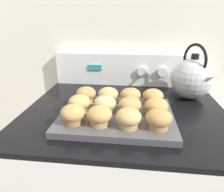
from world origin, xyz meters
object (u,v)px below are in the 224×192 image
(muffin_r2_c0, at_px, (86,95))
(muffin_r2_c1, at_px, (108,95))
(muffin_r1_c3, at_px, (156,107))
(muffin_r2_c2, at_px, (130,96))
(muffin_r0_c1, at_px, (100,116))
(muffin_r0_c2, at_px, (129,118))
(muffin_r0_c3, at_px, (159,119))
(tea_kettle, at_px, (192,78))
(muffin_r2_c3, at_px, (153,97))
(muffin_r1_c1, at_px, (105,104))
(muffin_r1_c0, at_px, (79,104))
(muffin_r1_c2, at_px, (130,106))
(muffin_r0_c0, at_px, (73,114))
(muffin_pan, at_px, (117,116))

(muffin_r2_c0, bearing_deg, muffin_r2_c1, 2.32)
(muffin_r1_c3, xyz_separation_m, muffin_r2_c2, (-0.09, 0.09, 0.00))
(muffin_r0_c1, height_order, muffin_r0_c2, same)
(muffin_r2_c0, distance_m, muffin_r2_c1, 0.09)
(muffin_r0_c3, xyz_separation_m, tea_kettle, (0.17, 0.32, 0.04))
(muffin_r2_c3, bearing_deg, muffin_r1_c1, -152.49)
(muffin_r1_c1, xyz_separation_m, muffin_r2_c2, (0.09, 0.09, 0.00))
(muffin_r1_c0, distance_m, tea_kettle, 0.50)
(muffin_r1_c2, bearing_deg, muffin_r2_c3, 47.22)
(muffin_r1_c0, relative_size, muffin_r1_c1, 1.00)
(muffin_r2_c0, bearing_deg, muffin_r1_c2, -26.51)
(muffin_r0_c2, height_order, muffin_r2_c3, same)
(muffin_r1_c2, xyz_separation_m, muffin_r1_c3, (0.09, 0.00, 0.00))
(muffin_r2_c0, xyz_separation_m, muffin_r2_c2, (0.17, 0.01, 0.00))
(muffin_r0_c1, distance_m, muffin_r2_c3, 0.25)
(muffin_r2_c3, xyz_separation_m, tea_kettle, (0.17, 0.14, 0.04))
(muffin_r0_c3, bearing_deg, muffin_r1_c1, 153.49)
(muffin_r2_c1, relative_size, muffin_r2_c2, 1.00)
(muffin_r1_c1, xyz_separation_m, muffin_r1_c3, (0.18, -0.00, 0.00))
(muffin_r2_c0, bearing_deg, muffin_r2_c3, 1.11)
(muffin_r0_c0, bearing_deg, muffin_r1_c0, 90.88)
(muffin_r0_c2, bearing_deg, muffin_r2_c3, 64.43)
(muffin_r1_c0, distance_m, muffin_r2_c0, 0.09)
(tea_kettle, bearing_deg, muffin_r1_c0, -151.89)
(muffin_r1_c0, bearing_deg, muffin_r0_c3, -17.66)
(muffin_pan, xyz_separation_m, muffin_r1_c1, (-0.04, 0.00, 0.04))
(muffin_r0_c0, bearing_deg, muffin_r1_c3, 17.60)
(muffin_r0_c3, xyz_separation_m, muffin_r1_c1, (-0.18, 0.09, 0.00))
(muffin_r0_c0, xyz_separation_m, muffin_r0_c2, (0.17, -0.01, 0.00))
(muffin_r0_c0, xyz_separation_m, muffin_r0_c1, (0.08, -0.00, 0.00))
(muffin_r0_c2, distance_m, muffin_r1_c3, 0.13)
(muffin_r2_c2, xyz_separation_m, tea_kettle, (0.26, 0.14, 0.04))
(muffin_r0_c0, xyz_separation_m, muffin_r2_c0, (0.00, 0.17, 0.00))
(muffin_r2_c0, xyz_separation_m, tea_kettle, (0.43, 0.15, 0.04))
(muffin_r2_c0, relative_size, tea_kettle, 0.33)
(muffin_r1_c2, bearing_deg, muffin_pan, 177.63)
(muffin_r2_c1, bearing_deg, muffin_r0_c1, -91.29)
(muffin_r1_c2, relative_size, muffin_r2_c1, 1.00)
(muffin_r1_c3, distance_m, tea_kettle, 0.29)
(muffin_r1_c0, bearing_deg, muffin_r0_c0, -89.12)
(muffin_r1_c1, height_order, muffin_r1_c2, same)
(muffin_r2_c2, relative_size, tea_kettle, 0.33)
(muffin_pan, bearing_deg, muffin_r2_c2, 63.61)
(muffin_pan, height_order, muffin_r1_c2, muffin_r1_c2)
(muffin_r0_c3, distance_m, muffin_r2_c3, 0.18)
(muffin_r1_c0, relative_size, muffin_r1_c2, 1.00)
(muffin_r0_c1, relative_size, tea_kettle, 0.33)
(muffin_r2_c0, bearing_deg, muffin_r1_c1, -43.98)
(muffin_r0_c2, relative_size, muffin_r2_c0, 1.00)
(muffin_r0_c2, xyz_separation_m, muffin_r2_c0, (-0.17, 0.18, 0.00))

